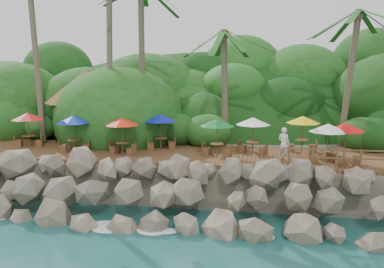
# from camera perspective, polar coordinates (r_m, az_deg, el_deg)

# --- Properties ---
(ground) EXTENTS (140.00, 140.00, 0.00)m
(ground) POSITION_cam_1_polar(r_m,az_deg,el_deg) (18.85, -3.03, -13.38)
(ground) COLOR #19514F
(ground) RESTS_ON ground
(land_base) EXTENTS (32.00, 25.20, 2.10)m
(land_base) POSITION_cam_1_polar(r_m,az_deg,el_deg) (33.74, 2.75, -1.07)
(land_base) COLOR gray
(land_base) RESTS_ON ground
(jungle_hill) EXTENTS (44.80, 28.00, 15.40)m
(jungle_hill) POSITION_cam_1_polar(r_m,az_deg,el_deg) (41.26, 3.93, -0.56)
(jungle_hill) COLOR #143811
(jungle_hill) RESTS_ON ground
(seawall) EXTENTS (29.00, 4.00, 2.30)m
(seawall) POSITION_cam_1_polar(r_m,az_deg,el_deg) (20.28, -1.85, -8.20)
(seawall) COLOR gray
(seawall) RESTS_ON ground
(terrace) EXTENTS (26.00, 5.00, 0.20)m
(terrace) POSITION_cam_1_polar(r_m,az_deg,el_deg) (23.80, 0.00, -2.85)
(terrace) COLOR brown
(terrace) RESTS_ON land_base
(jungle_foliage) EXTENTS (44.00, 16.00, 12.00)m
(jungle_foliage) POSITION_cam_1_polar(r_m,az_deg,el_deg) (32.98, 2.53, -3.19)
(jungle_foliage) COLOR #143811
(jungle_foliage) RESTS_ON ground
(foam_line) EXTENTS (25.20, 0.80, 0.06)m
(foam_line) POSITION_cam_1_polar(r_m,az_deg,el_deg) (19.11, -2.84, -12.95)
(foam_line) COLOR white
(foam_line) RESTS_ON ground
(palapa) EXTENTS (5.67, 5.67, 4.60)m
(palapa) POSITION_cam_1_polar(r_m,az_deg,el_deg) (29.04, -13.65, 6.34)
(palapa) COLOR brown
(palapa) RESTS_ON ground
(dining_clusters) EXTENTS (19.76, 4.72, 2.04)m
(dining_clusters) POSITION_cam_1_polar(r_m,az_deg,el_deg) (23.47, -0.84, 1.43)
(dining_clusters) COLOR brown
(dining_clusters) RESTS_ON terrace
(railing) EXTENTS (7.20, 0.10, 1.00)m
(railing) POSITION_cam_1_polar(r_m,az_deg,el_deg) (21.57, 21.61, -2.96)
(railing) COLOR brown
(railing) RESTS_ON terrace
(waiter) EXTENTS (0.73, 0.61, 1.69)m
(waiter) POSITION_cam_1_polar(r_m,az_deg,el_deg) (22.72, 12.13, -1.24)
(waiter) COLOR silver
(waiter) RESTS_ON terrace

